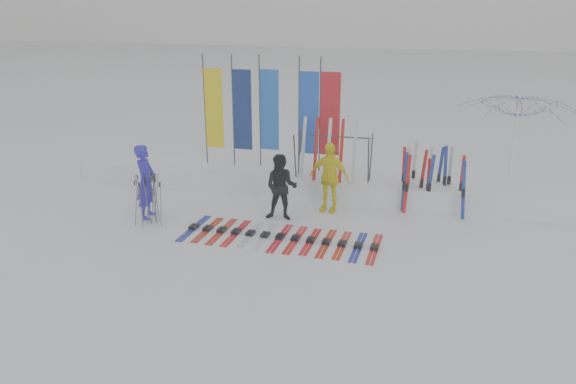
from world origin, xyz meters
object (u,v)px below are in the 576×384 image
(person_black, at_px, (281,187))
(person_yellow, at_px, (329,177))
(ski_rack, at_px, (333,151))
(tent_canopy, at_px, (514,146))
(person_blue, at_px, (146,182))
(ski_row, at_px, (280,237))

(person_black, bearing_deg, person_yellow, 36.80)
(person_yellow, xyz_separation_m, ski_rack, (-0.09, 0.91, 0.47))
(person_yellow, distance_m, tent_canopy, 5.18)
(person_yellow, bearing_deg, person_blue, -148.36)
(ski_row, bearing_deg, person_yellow, 72.28)
(ski_row, bearing_deg, tent_canopy, 40.15)
(person_black, bearing_deg, person_blue, -172.73)
(person_yellow, height_order, ski_row, person_yellow)
(person_blue, relative_size, person_yellow, 1.03)
(person_yellow, relative_size, ski_row, 0.40)
(person_blue, height_order, ski_rack, person_blue)
(ski_rack, bearing_deg, tent_canopy, 16.82)
(person_yellow, distance_m, ski_rack, 1.03)
(person_blue, relative_size, person_black, 1.12)
(person_blue, relative_size, ski_row, 0.42)
(person_yellow, xyz_separation_m, tent_canopy, (4.59, 2.33, 0.57))
(tent_canopy, height_order, ski_rack, tent_canopy)
(person_blue, relative_size, ski_rack, 0.92)
(person_blue, distance_m, ski_row, 3.74)
(person_black, distance_m, person_yellow, 1.37)
(ski_row, bearing_deg, ski_rack, 79.08)
(person_black, height_order, person_yellow, person_yellow)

